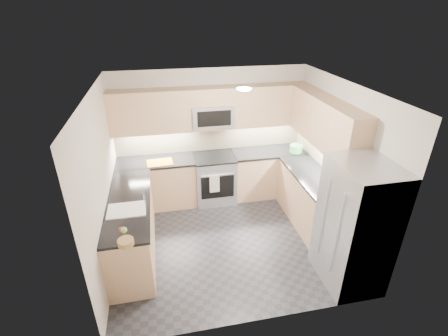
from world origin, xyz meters
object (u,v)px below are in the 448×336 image
gas_range (214,179)px  utensil_bowl (296,148)px  refrigerator (355,226)px  fruit_basket (126,242)px  microwave (212,115)px  cutting_board (160,163)px

gas_range → utensil_bowl: utensil_bowl is taller
gas_range → utensil_bowl: bearing=-4.5°
refrigerator → fruit_basket: size_ratio=9.37×
fruit_basket → refrigerator: bearing=-3.3°
microwave → refrigerator: 3.04m
refrigerator → cutting_board: 3.39m
cutting_board → microwave: bearing=12.1°
microwave → fruit_basket: microwave is taller
microwave → utensil_bowl: (1.58, -0.25, -0.69)m
microwave → cutting_board: bearing=-167.9°
microwave → refrigerator: microwave is taller
refrigerator → utensil_bowl: (0.13, 2.30, 0.11)m
microwave → fruit_basket: bearing=-121.6°
gas_range → fruit_basket: (-1.47, -2.26, 0.52)m
utensil_bowl → fruit_basket: bearing=-145.0°
gas_range → cutting_board: 1.12m
gas_range → utensil_bowl: 1.68m
microwave → utensil_bowl: size_ratio=3.12×
gas_range → microwave: (0.00, 0.12, 1.24)m
gas_range → cutting_board: size_ratio=2.02×
utensil_bowl → fruit_basket: (-3.05, -2.13, -0.03)m
utensil_bowl → refrigerator: bearing=-93.3°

